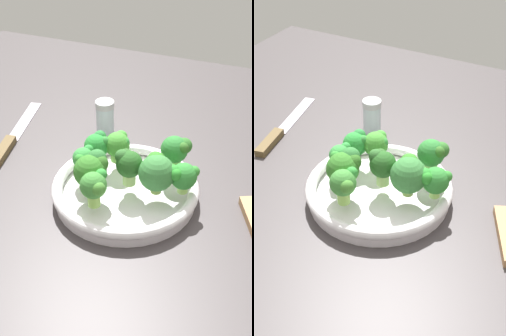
% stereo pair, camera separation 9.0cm
% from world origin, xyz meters
% --- Properties ---
extents(ground_plane, '(1.30, 1.30, 0.03)m').
position_xyz_m(ground_plane, '(0.00, 0.00, -0.01)').
color(ground_plane, '#403B3C').
extents(bowl, '(0.27, 0.27, 0.04)m').
position_xyz_m(bowl, '(0.03, 0.00, 0.02)').
color(bowl, white).
rests_on(bowl, ground_plane).
extents(broccoli_floret_0, '(0.06, 0.05, 0.06)m').
position_xyz_m(broccoli_floret_0, '(0.13, 0.01, 0.07)').
color(broccoli_floret_0, '#A2D767').
rests_on(broccoli_floret_0, bowl).
extents(broccoli_floret_1, '(0.07, 0.07, 0.07)m').
position_xyz_m(broccoli_floret_1, '(0.09, -0.00, 0.08)').
color(broccoli_floret_1, '#89B350').
rests_on(broccoli_floret_1, bowl).
extents(broccoli_floret_2, '(0.05, 0.05, 0.07)m').
position_xyz_m(broccoli_floret_2, '(0.03, 0.00, 0.08)').
color(broccoli_floret_2, '#A1CD70').
rests_on(broccoli_floret_2, bowl).
extents(broccoli_floret_3, '(0.06, 0.05, 0.07)m').
position_xyz_m(broccoli_floret_3, '(0.10, 0.07, 0.08)').
color(broccoli_floret_3, '#8DCB68').
rests_on(broccoli_floret_3, bowl).
extents(broccoli_floret_4, '(0.05, 0.05, 0.06)m').
position_xyz_m(broccoli_floret_4, '(-0.01, 0.06, 0.07)').
color(broccoli_floret_4, '#89CF5B').
rests_on(broccoli_floret_4, bowl).
extents(broccoli_floret_5, '(0.05, 0.05, 0.07)m').
position_xyz_m(broccoli_floret_5, '(0.00, -0.08, 0.08)').
color(broccoli_floret_5, '#84B54D').
rests_on(broccoli_floret_5, bowl).
extents(broccoli_floret_6, '(0.04, 0.05, 0.05)m').
position_xyz_m(broccoli_floret_6, '(-0.05, 0.00, 0.07)').
color(broccoli_floret_6, '#9EC969').
rests_on(broccoli_floret_6, bowl).
extents(broccoli_floret_7, '(0.06, 0.07, 0.07)m').
position_xyz_m(broccoli_floret_7, '(-0.02, -0.04, 0.08)').
color(broccoli_floret_7, '#79BC60').
rests_on(broccoli_floret_7, bowl).
extents(broccoli_floret_8, '(0.05, 0.05, 0.06)m').
position_xyz_m(broccoli_floret_8, '(-0.05, 0.05, 0.07)').
color(broccoli_floret_8, '#95D368').
rests_on(broccoli_floret_8, bowl).
extents(knife, '(0.08, 0.27, 0.01)m').
position_xyz_m(knife, '(-0.27, 0.09, 0.01)').
color(knife, silver).
rests_on(knife, ground_plane).
extents(pepper_shaker, '(0.04, 0.04, 0.08)m').
position_xyz_m(pepper_shaker, '(-0.10, 0.20, 0.04)').
color(pepper_shaker, silver).
rests_on(pepper_shaker, ground_plane).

